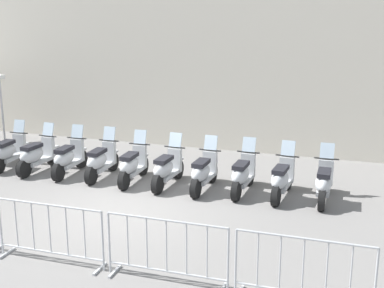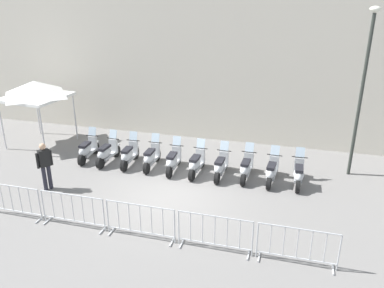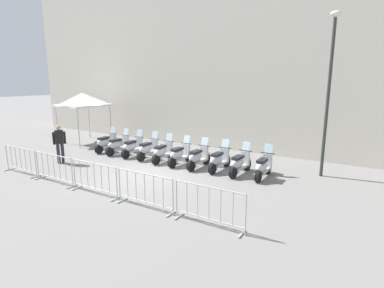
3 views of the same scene
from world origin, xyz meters
TOP-DOWN VIEW (x-y plane):
  - ground_plane at (0.00, 0.00)m, footprint 120.00×120.00m
  - motorcycle_0 at (-4.36, 1.58)m, footprint 0.63×1.72m
  - motorcycle_1 at (-3.44, 1.59)m, footprint 0.56×1.72m
  - motorcycle_2 at (-2.50, 1.71)m, footprint 0.61×1.72m
  - motorcycle_3 at (-1.58, 1.84)m, footprint 0.59×1.72m
  - motorcycle_4 at (-0.64, 1.83)m, footprint 0.61×1.72m
  - motorcycle_5 at (0.28, 1.91)m, footprint 0.56×1.72m
  - motorcycle_6 at (1.21, 2.01)m, footprint 0.56×1.73m
  - motorcycle_7 at (2.13, 2.21)m, footprint 0.56×1.73m
  - motorcycle_8 at (3.05, 2.25)m, footprint 0.56×1.72m
  - motorcycle_9 at (3.98, 2.39)m, footprint 0.59×1.72m
  - barrier_segment_0 at (-4.00, -2.86)m, footprint 2.03×0.62m
  - barrier_segment_1 at (-1.88, -2.65)m, footprint 2.03×0.62m
  - barrier_segment_2 at (0.24, -2.45)m, footprint 2.03×0.62m
  - barrier_segment_3 at (2.35, -2.24)m, footprint 2.03×0.62m
  - barrier_segment_4 at (4.47, -2.04)m, footprint 2.03×0.62m
  - street_lamp at (5.68, 4.03)m, footprint 0.36×0.36m
  - officer_near_row_end at (-4.17, -1.07)m, footprint 0.37×0.49m
  - canopy_tent at (-7.35, 2.34)m, footprint 2.41×2.41m

SIDE VIEW (x-z plane):
  - ground_plane at x=0.00m, z-range 0.00..0.00m
  - motorcycle_0 at x=-4.36m, z-range -0.16..1.07m
  - motorcycle_1 at x=-3.44m, z-range -0.16..1.07m
  - motorcycle_2 at x=-2.50m, z-range -0.16..1.07m
  - motorcycle_3 at x=-1.58m, z-range -0.16..1.07m
  - motorcycle_4 at x=-0.64m, z-range -0.16..1.07m
  - motorcycle_5 at x=0.28m, z-range -0.16..1.07m
  - motorcycle_6 at x=1.21m, z-range -0.16..1.07m
  - motorcycle_7 at x=2.13m, z-range -0.16..1.07m
  - motorcycle_8 at x=3.05m, z-range -0.16..1.07m
  - motorcycle_9 at x=3.98m, z-range -0.16..1.07m
  - barrier_segment_0 at x=-4.00m, z-range -0.01..1.06m
  - barrier_segment_1 at x=-1.88m, z-range -0.01..1.06m
  - barrier_segment_2 at x=0.24m, z-range -0.01..1.06m
  - barrier_segment_3 at x=2.35m, z-range -0.01..1.06m
  - barrier_segment_4 at x=4.47m, z-range -0.01..1.06m
  - officer_near_row_end at x=-4.17m, z-range 0.12..1.85m
  - canopy_tent at x=-7.35m, z-range 1.06..3.97m
  - street_lamp at x=5.68m, z-range 0.61..6.67m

